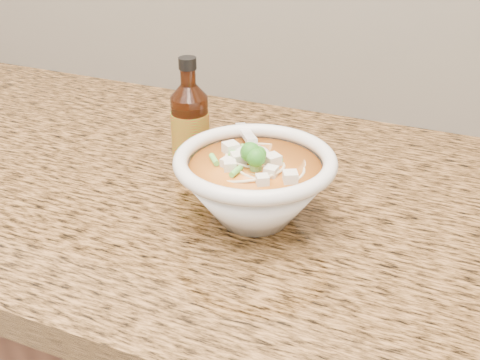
% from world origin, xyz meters
% --- Properties ---
extents(counter_slab, '(4.00, 0.68, 0.04)m').
position_xyz_m(counter_slab, '(0.00, 1.68, 0.88)').
color(counter_slab, olive).
rests_on(counter_slab, cabinet).
extents(soup_bowl, '(0.20, 0.21, 0.11)m').
position_xyz_m(soup_bowl, '(0.09, 1.60, 0.95)').
color(soup_bowl, silver).
rests_on(soup_bowl, counter_slab).
extents(hot_sauce_bottle, '(0.06, 0.06, 0.17)m').
position_xyz_m(hot_sauce_bottle, '(-0.05, 1.70, 0.96)').
color(hot_sauce_bottle, '#3B1608').
rests_on(hot_sauce_bottle, counter_slab).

